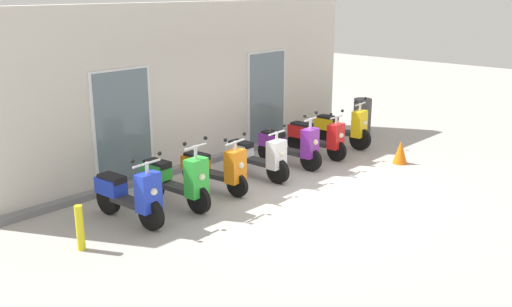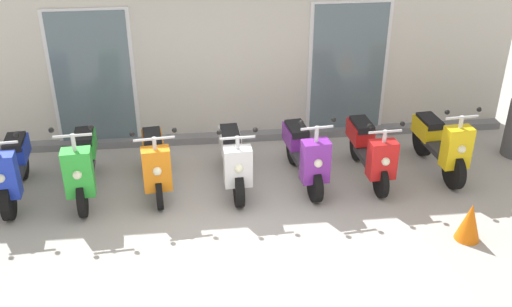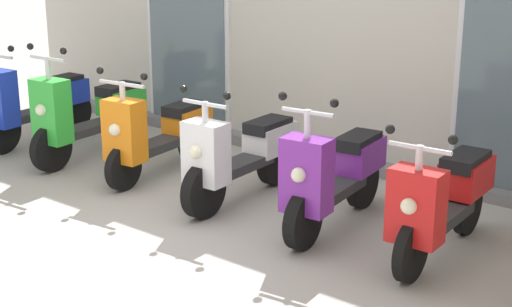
{
  "view_description": "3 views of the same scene",
  "coord_description": "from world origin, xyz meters",
  "px_view_note": "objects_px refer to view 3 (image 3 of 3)",
  "views": [
    {
      "loc": [
        -8.14,
        -6.34,
        3.76
      ],
      "look_at": [
        -0.71,
        0.5,
        0.81
      ],
      "focal_mm": 40.12,
      "sensor_mm": 36.0,
      "label": 1
    },
    {
      "loc": [
        -0.47,
        -6.37,
        4.57
      ],
      "look_at": [
        0.34,
        0.95,
        0.62
      ],
      "focal_mm": 41.64,
      "sensor_mm": 36.0,
      "label": 2
    },
    {
      "loc": [
        4.45,
        -4.14,
        2.56
      ],
      "look_at": [
        0.41,
        0.93,
        0.58
      ],
      "focal_mm": 54.72,
      "sensor_mm": 36.0,
      "label": 3
    }
  ],
  "objects_px": {
    "scooter_blue": "(34,104)",
    "scooter_green": "(88,114)",
    "scooter_white": "(241,155)",
    "scooter_red": "(443,199)",
    "scooter_purple": "(334,175)",
    "scooter_orange": "(158,132)"
  },
  "relations": [
    {
      "from": "scooter_blue",
      "to": "scooter_purple",
      "type": "distance_m",
      "value": 4.15
    },
    {
      "from": "scooter_blue",
      "to": "scooter_orange",
      "type": "height_order",
      "value": "scooter_blue"
    },
    {
      "from": "scooter_blue",
      "to": "scooter_green",
      "type": "bearing_deg",
      "value": -1.36
    },
    {
      "from": "scooter_blue",
      "to": "scooter_purple",
      "type": "xyz_separation_m",
      "value": [
        4.15,
        -0.01,
        -0.0
      ]
    },
    {
      "from": "scooter_blue",
      "to": "scooter_white",
      "type": "height_order",
      "value": "scooter_blue"
    },
    {
      "from": "scooter_orange",
      "to": "scooter_purple",
      "type": "xyz_separation_m",
      "value": [
        2.17,
        -0.06,
        0.01
      ]
    },
    {
      "from": "scooter_blue",
      "to": "scooter_white",
      "type": "distance_m",
      "value": 3.11
    },
    {
      "from": "scooter_green",
      "to": "scooter_blue",
      "type": "bearing_deg",
      "value": 178.64
    },
    {
      "from": "scooter_green",
      "to": "scooter_purple",
      "type": "xyz_separation_m",
      "value": [
        3.17,
        0.01,
        -0.03
      ]
    },
    {
      "from": "scooter_white",
      "to": "scooter_blue",
      "type": "bearing_deg",
      "value": -179.81
    },
    {
      "from": "scooter_blue",
      "to": "scooter_orange",
      "type": "bearing_deg",
      "value": 1.47
    },
    {
      "from": "scooter_red",
      "to": "scooter_blue",
      "type": "bearing_deg",
      "value": -179.91
    },
    {
      "from": "scooter_green",
      "to": "scooter_orange",
      "type": "xyz_separation_m",
      "value": [
        1.0,
        0.07,
        -0.04
      ]
    },
    {
      "from": "scooter_purple",
      "to": "scooter_red",
      "type": "distance_m",
      "value": 0.98
    },
    {
      "from": "scooter_blue",
      "to": "scooter_orange",
      "type": "relative_size",
      "value": 1.01
    },
    {
      "from": "scooter_white",
      "to": "scooter_orange",
      "type": "bearing_deg",
      "value": 177.94
    },
    {
      "from": "scooter_green",
      "to": "scooter_white",
      "type": "bearing_deg",
      "value": 0.9
    },
    {
      "from": "scooter_purple",
      "to": "scooter_white",
      "type": "bearing_deg",
      "value": 178.85
    },
    {
      "from": "scooter_blue",
      "to": "scooter_red",
      "type": "xyz_separation_m",
      "value": [
        5.13,
        0.01,
        0.0
      ]
    },
    {
      "from": "scooter_green",
      "to": "scooter_orange",
      "type": "relative_size",
      "value": 1.04
    },
    {
      "from": "scooter_green",
      "to": "scooter_red",
      "type": "height_order",
      "value": "scooter_green"
    },
    {
      "from": "scooter_green",
      "to": "scooter_purple",
      "type": "distance_m",
      "value": 3.17
    }
  ]
}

